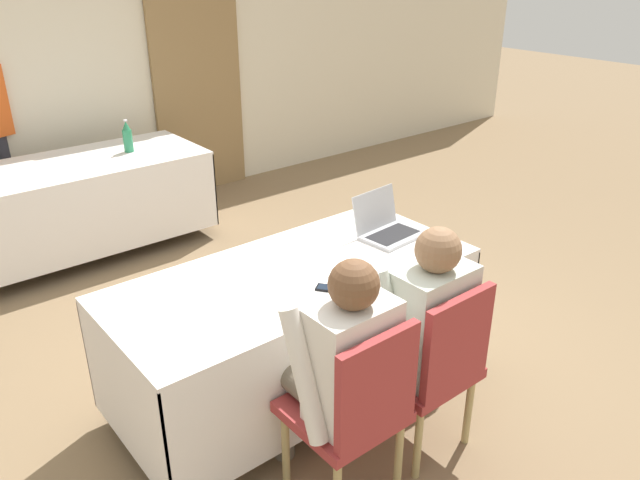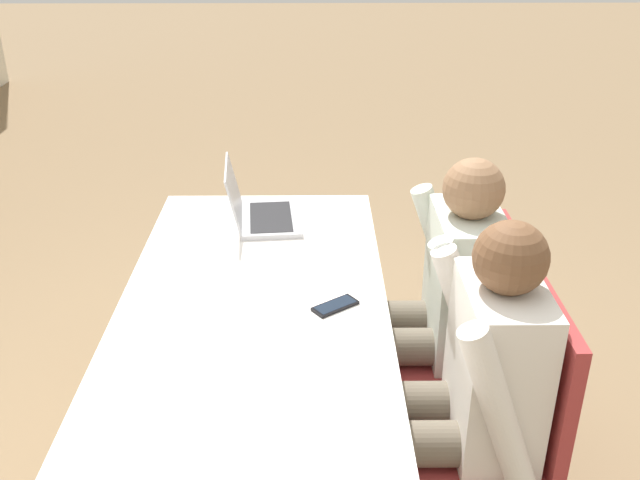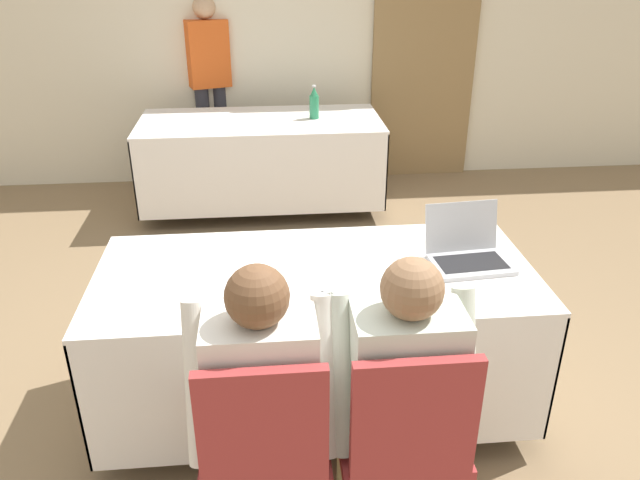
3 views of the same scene
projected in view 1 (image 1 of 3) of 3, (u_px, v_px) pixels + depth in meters
The scene contains 14 objects.
ground_plane at pixel (296, 391), 3.41m from camera, with size 24.00×24.00×0.00m, color #846B4C.
wall_back at pixel (58, 63), 5.10m from camera, with size 12.00×0.06×2.70m.
curtain_panel at pixel (195, 53), 5.77m from camera, with size 0.91×0.04×2.65m.
conference_table_near at pixel (294, 301), 3.17m from camera, with size 1.87×0.85×0.74m.
conference_table_far at pixel (80, 183), 4.78m from camera, with size 1.87×0.85×0.74m.
laptop at pixel (387, 228), 3.47m from camera, with size 0.35×0.31×0.24m.
cell_phone at pixel (331, 289), 2.93m from camera, with size 0.14×0.15×0.01m.
paper_beside_laptop at pixel (359, 266), 3.15m from camera, with size 0.24×0.32×0.00m.
paper_centre_table at pixel (214, 316), 2.72m from camera, with size 0.30×0.35×0.00m.
water_bottle at pixel (128, 137), 4.89m from camera, with size 0.07×0.07×0.26m.
chair_near_left at pixel (355, 407), 2.55m from camera, with size 0.44×0.44×0.89m.
chair_near_right at pixel (433, 363), 2.82m from camera, with size 0.44×0.44×0.89m.
person_checkered_shirt at pixel (339, 363), 2.56m from camera, with size 0.50×0.52×1.15m.
person_white_shirt at pixel (418, 324), 2.83m from camera, with size 0.50×0.52×1.15m.
Camera 1 is at (-1.62, -2.22, 2.19)m, focal length 35.00 mm.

